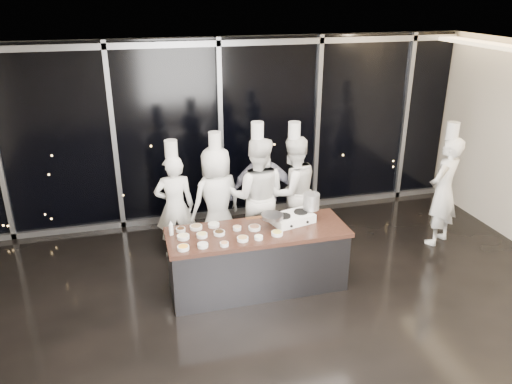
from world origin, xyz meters
TOP-DOWN VIEW (x-y plane):
  - ground at (0.00, 0.00)m, footprint 9.00×9.00m
  - room_shell at (0.18, 0.00)m, footprint 9.02×7.02m
  - window_wall at (0.00, 3.43)m, footprint 8.90×0.11m
  - demo_counter at (0.00, 0.90)m, footprint 2.46×0.86m
  - stove at (0.53, 1.02)m, footprint 0.64×0.48m
  - frying_pan at (0.21, 0.94)m, footprint 0.55×0.37m
  - stock_pot at (0.84, 1.09)m, footprint 0.28×0.28m
  - prep_bowls at (-0.54, 0.87)m, footprint 1.41×0.72m
  - squeeze_bottle at (-1.14, 1.07)m, footprint 0.06×0.06m
  - chef_far_left at (-0.98, 2.13)m, footprint 0.61×0.41m
  - chef_left at (-0.33, 2.12)m, footprint 0.98×0.80m
  - chef_center at (0.28, 1.95)m, footprint 1.09×0.96m
  - guest at (0.41, 2.09)m, footprint 1.11×0.56m
  - chef_right at (0.89, 2.07)m, footprint 1.03×0.90m
  - chef_side at (3.24, 1.46)m, footprint 0.79×0.71m

SIDE VIEW (x-z plane):
  - ground at x=0.00m, z-range 0.00..0.00m
  - demo_counter at x=0.00m, z-range 0.00..0.90m
  - chef_far_left at x=-0.98m, z-range -0.09..1.80m
  - chef_left at x=-0.33m, z-range -0.10..1.86m
  - guest at x=0.41m, z-range 0.00..1.81m
  - chef_right at x=0.89m, z-range -0.11..1.94m
  - prep_bowls at x=-0.54m, z-range 0.90..0.95m
  - chef_side at x=3.24m, z-range -0.10..1.95m
  - chef_center at x=0.28m, z-range -0.11..2.01m
  - stove at x=0.53m, z-range 0.89..1.03m
  - squeeze_bottle at x=-1.14m, z-range 0.89..1.10m
  - frying_pan at x=0.21m, z-range 1.04..1.09m
  - stock_pot at x=0.84m, z-range 1.04..1.27m
  - window_wall at x=0.00m, z-range 0.00..3.20m
  - room_shell at x=0.18m, z-range 0.64..3.85m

